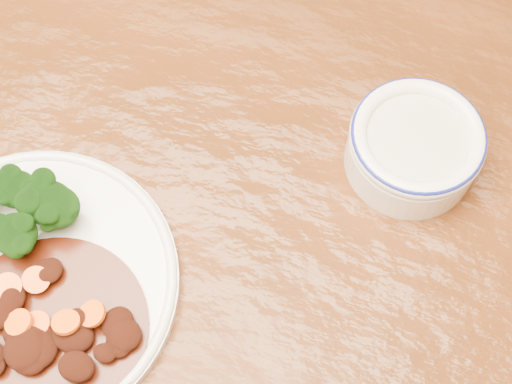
% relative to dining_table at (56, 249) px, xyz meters
% --- Properties ---
extents(ground, '(4.00, 4.00, 0.00)m').
position_rel_dining_table_xyz_m(ground, '(0.00, 0.00, -0.67)').
color(ground, '#402510').
rests_on(ground, ground).
extents(dining_table, '(1.54, 0.96, 0.75)m').
position_rel_dining_table_xyz_m(dining_table, '(0.00, 0.00, 0.00)').
color(dining_table, '#5E2B10').
rests_on(dining_table, ground).
extents(dinner_plate, '(0.26, 0.26, 0.02)m').
position_rel_dining_table_xyz_m(dinner_plate, '(0.03, -0.06, 0.09)').
color(dinner_plate, white).
rests_on(dinner_plate, dining_table).
extents(broccoli_florets, '(0.14, 0.09, 0.05)m').
position_rel_dining_table_xyz_m(broccoli_florets, '(-0.01, -0.01, 0.12)').
color(broccoli_florets, '#66924C').
rests_on(broccoli_florets, dinner_plate).
extents(mince_stew, '(0.17, 0.17, 0.03)m').
position_rel_dining_table_xyz_m(mince_stew, '(0.07, -0.10, 0.10)').
color(mince_stew, '#401406').
rests_on(mince_stew, dinner_plate).
extents(dip_bowl, '(0.12, 0.12, 0.06)m').
position_rel_dining_table_xyz_m(dip_bowl, '(0.31, 0.17, 0.11)').
color(dip_bowl, white).
rests_on(dip_bowl, dining_table).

